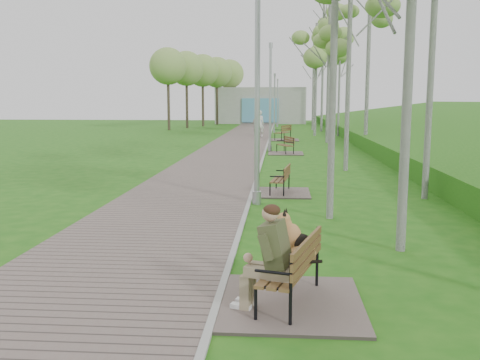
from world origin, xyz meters
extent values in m
plane|color=#1D5D12|center=(0.00, 0.00, 0.00)|extent=(120.00, 120.00, 0.00)
cube|color=#70615B|center=(-1.75, 21.50, 0.02)|extent=(3.50, 67.00, 0.04)
cube|color=#999993|center=(0.00, 21.50, 0.03)|extent=(0.10, 67.00, 0.05)
cube|color=#9E9E99|center=(-1.50, 51.00, 2.00)|extent=(10.00, 5.00, 4.00)
cube|color=#5396B9|center=(-1.50, 48.40, 1.50)|extent=(4.00, 0.20, 2.60)
cube|color=#70615B|center=(0.95, -3.82, 0.02)|extent=(1.79, 1.99, 0.04)
cube|color=brown|center=(0.90, -3.82, 0.45)|extent=(0.85, 1.56, 0.04)
cube|color=brown|center=(1.13, -3.89, 0.72)|extent=(0.45, 1.44, 0.33)
cube|color=#70615B|center=(0.81, 4.39, 0.02)|extent=(1.59, 1.76, 0.04)
cube|color=brown|center=(0.76, 4.39, 0.40)|extent=(0.56, 1.36, 0.04)
cube|color=brown|center=(0.97, 4.36, 0.64)|extent=(0.20, 1.32, 0.29)
cube|color=#70615B|center=(1.04, 15.68, 0.02)|extent=(1.68, 1.87, 0.04)
cube|color=brown|center=(0.99, 15.68, 0.42)|extent=(0.86, 1.46, 0.04)
cube|color=brown|center=(1.20, 15.75, 0.67)|extent=(0.50, 1.33, 0.31)
cube|color=#70615B|center=(0.96, 24.62, 0.02)|extent=(2.00, 2.22, 0.04)
cube|color=brown|center=(0.91, 24.62, 0.50)|extent=(1.10, 1.73, 0.04)
cube|color=brown|center=(1.15, 24.52, 0.80)|extent=(0.68, 1.55, 0.37)
cylinder|color=#9FA2A7|center=(0.20, 2.78, 0.17)|extent=(0.22, 0.22, 0.33)
cylinder|color=#9FA2A7|center=(0.20, 2.78, 2.76)|extent=(0.13, 0.13, 5.52)
cylinder|color=#9FA2A7|center=(0.23, 16.84, 0.16)|extent=(0.21, 0.21, 0.31)
cylinder|color=#9FA2A7|center=(0.23, 16.84, 2.62)|extent=(0.13, 0.13, 5.23)
cylinder|color=#9FA2A7|center=(0.23, 16.84, 5.28)|extent=(0.19, 0.19, 0.26)
cylinder|color=#9FA2A7|center=(0.25, 32.99, 0.14)|extent=(0.18, 0.18, 0.27)
cylinder|color=#9FA2A7|center=(0.25, 32.99, 2.27)|extent=(0.11, 0.11, 4.54)
cylinder|color=#9FA2A7|center=(0.25, 32.99, 4.59)|extent=(0.16, 0.16, 0.23)
cylinder|color=#9FA2A7|center=(0.43, 42.32, 0.13)|extent=(0.18, 0.18, 0.27)
cylinder|color=#9FA2A7|center=(0.43, 42.32, 2.24)|extent=(0.11, 0.11, 4.49)
cylinder|color=#9FA2A7|center=(0.43, 42.32, 4.53)|extent=(0.16, 0.16, 0.22)
imported|color=silver|center=(-0.74, 27.48, 0.94)|extent=(0.78, 0.61, 1.88)
imported|color=gray|center=(-1.04, 29.55, 0.82)|extent=(0.93, 0.81, 1.64)
cylinder|color=silver|center=(1.88, 1.29, 4.04)|extent=(0.19, 0.19, 8.08)
cylinder|color=silver|center=(2.88, -1.20, 3.57)|extent=(0.17, 0.17, 7.14)
cylinder|color=silver|center=(4.60, 3.88, 5.00)|extent=(0.20, 0.20, 10.01)
cylinder|color=silver|center=(3.19, 9.49, 4.41)|extent=(0.19, 0.19, 8.82)
cylinder|color=silver|center=(5.26, 18.33, 5.13)|extent=(0.19, 0.19, 10.26)
cylinder|color=silver|center=(3.62, 22.71, 4.21)|extent=(0.21, 0.21, 8.42)
ellipsoid|color=#87AA52|center=(3.62, 22.71, 6.90)|extent=(2.98, 2.98, 3.70)
cylinder|color=silver|center=(4.94, 29.01, 3.75)|extent=(0.16, 0.16, 7.50)
ellipsoid|color=#87AA52|center=(4.94, 29.01, 6.15)|extent=(2.27, 2.27, 3.30)
cylinder|color=silver|center=(3.28, 29.40, 4.03)|extent=(0.20, 0.20, 8.06)
ellipsoid|color=#87AA52|center=(3.28, 29.40, 6.61)|extent=(2.84, 2.84, 3.55)
cylinder|color=silver|center=(4.17, 34.95, 5.54)|extent=(0.19, 0.19, 11.08)
ellipsoid|color=#87AA52|center=(4.17, 34.95, 9.08)|extent=(2.76, 2.76, 4.87)
cylinder|color=silver|center=(3.55, 36.89, 4.12)|extent=(0.19, 0.19, 8.24)
ellipsoid|color=#87AA52|center=(3.55, 36.89, 6.75)|extent=(2.79, 2.79, 3.62)
cylinder|color=silver|center=(5.71, 45.92, 4.90)|extent=(0.17, 0.17, 9.81)
ellipsoid|color=#87AA52|center=(5.71, 45.92, 8.04)|extent=(2.48, 2.48, 4.32)
camera|label=1|loc=(0.78, -10.37, 2.58)|focal=40.00mm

